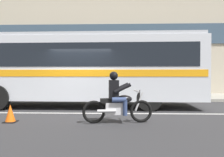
{
  "coord_description": "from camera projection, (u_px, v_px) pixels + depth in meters",
  "views": [
    {
      "loc": [
        1.61,
        -9.16,
        1.48
      ],
      "look_at": [
        1.31,
        -0.58,
        1.32
      ],
      "focal_mm": 36.53,
      "sensor_mm": 36.0,
      "label": 1
    }
  ],
  "objects": [
    {
      "name": "office_building_facade",
      "position": [
        98.0,
        9.0,
        16.51
      ],
      "size": [
        28.0,
        0.89,
        12.37
      ],
      "color": "#B2A893",
      "rests_on": "ground_plane"
    },
    {
      "name": "traffic_cone",
      "position": [
        10.0,
        114.0,
        7.02
      ],
      "size": [
        0.36,
        0.36,
        0.55
      ],
      "color": "#EA590F",
      "rests_on": "ground_plane"
    },
    {
      "name": "transit_bus",
      "position": [
        82.0,
        66.0,
        10.4
      ],
      "size": [
        10.69,
        2.78,
        3.22
      ],
      "color": "silver",
      "rests_on": "ground_plane"
    },
    {
      "name": "sidewalk_curb",
      "position": [
        94.0,
        97.0,
        14.33
      ],
      "size": [
        28.0,
        3.8,
        0.15
      ],
      "primitive_type": "cube",
      "color": "gray",
      "rests_on": "ground_plane"
    },
    {
      "name": "motorcycle_with_rider",
      "position": [
        117.0,
        101.0,
        6.91
      ],
      "size": [
        2.13,
        0.68,
        1.56
      ],
      "color": "black",
      "rests_on": "ground_plane"
    },
    {
      "name": "lane_center_stripe",
      "position": [
        77.0,
        113.0,
        8.64
      ],
      "size": [
        26.6,
        0.14,
        0.01
      ],
      "primitive_type": "cube",
      "color": "silver",
      "rests_on": "ground_plane"
    },
    {
      "name": "ground_plane",
      "position": [
        80.0,
        111.0,
        9.24
      ],
      "size": [
        60.0,
        60.0,
        0.0
      ],
      "primitive_type": "plane",
      "color": "#2B2B2D"
    },
    {
      "name": "fire_hydrant",
      "position": [
        64.0,
        91.0,
        12.92
      ],
      "size": [
        0.22,
        0.3,
        0.75
      ],
      "color": "#4C8C3F",
      "rests_on": "sidewalk_curb"
    }
  ]
}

